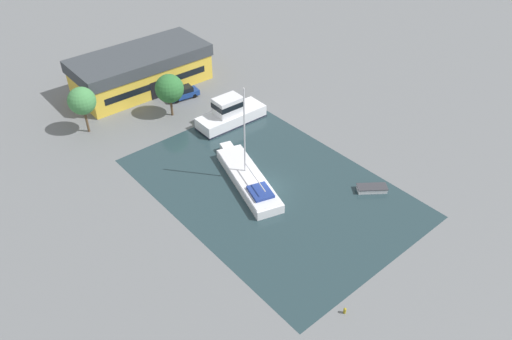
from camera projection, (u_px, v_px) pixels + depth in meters
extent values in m
plane|color=slate|center=(270.00, 187.00, 54.84)|extent=(440.00, 440.00, 0.00)
cube|color=#23383D|center=(270.00, 187.00, 54.84)|extent=(21.24, 31.01, 0.01)
cube|color=gold|center=(142.00, 75.00, 72.19)|extent=(18.87, 8.82, 3.70)
cube|color=#383D42|center=(140.00, 58.00, 70.56)|extent=(19.43, 9.08, 1.67)
cube|color=black|center=(158.00, 89.00, 69.90)|extent=(2.25, 0.09, 2.59)
cube|color=black|center=(157.00, 85.00, 69.46)|extent=(15.94, 0.26, 0.92)
cylinder|color=brown|center=(172.00, 107.00, 66.17)|extent=(0.31, 0.31, 2.56)
sphere|color=#2D6B33|center=(169.00, 89.00, 64.54)|extent=(3.75, 3.75, 3.75)
cylinder|color=brown|center=(87.00, 121.00, 62.77)|extent=(0.30, 0.30, 3.16)
sphere|color=#428447|center=(82.00, 101.00, 61.03)|extent=(3.44, 3.44, 3.44)
cube|color=navy|center=(183.00, 94.00, 70.21)|extent=(4.64, 2.40, 0.73)
cube|color=black|center=(184.00, 89.00, 69.88)|extent=(2.50, 1.90, 0.63)
cube|color=black|center=(176.00, 92.00, 69.39)|extent=(0.23, 1.46, 0.50)
cylinder|color=black|center=(177.00, 101.00, 69.28)|extent=(0.62, 0.28, 0.60)
cylinder|color=black|center=(172.00, 96.00, 70.37)|extent=(0.62, 0.28, 0.60)
cylinder|color=black|center=(195.00, 96.00, 70.47)|extent=(0.62, 0.28, 0.60)
cylinder|color=black|center=(189.00, 91.00, 71.55)|extent=(0.62, 0.28, 0.60)
cube|color=white|center=(248.00, 180.00, 55.03)|extent=(6.41, 12.35, 1.06)
cube|color=white|center=(227.00, 148.00, 59.82)|extent=(1.66, 1.55, 1.06)
cube|color=silver|center=(248.00, 175.00, 54.68)|extent=(6.15, 11.86, 0.08)
cylinder|color=silver|center=(244.00, 132.00, 52.19)|extent=(0.16, 0.16, 10.27)
cylinder|color=silver|center=(255.00, 177.00, 52.68)|extent=(1.68, 5.19, 0.12)
cube|color=navy|center=(260.00, 192.00, 52.17)|extent=(2.81, 3.14, 0.30)
cube|color=white|center=(231.00, 117.00, 64.92)|extent=(9.31, 3.55, 1.61)
cube|color=black|center=(231.00, 122.00, 65.32)|extent=(9.40, 3.62, 0.18)
cube|color=silver|center=(228.00, 106.00, 63.53)|extent=(3.57, 2.47, 2.21)
cube|color=black|center=(228.00, 104.00, 63.40)|extent=(3.64, 2.54, 0.71)
cube|color=silver|center=(372.00, 189.00, 54.19)|extent=(3.27, 2.92, 0.50)
cube|color=#333338|center=(372.00, 187.00, 54.01)|extent=(3.41, 3.06, 0.08)
cylinder|color=olive|center=(345.00, 311.00, 41.55)|extent=(0.23, 0.23, 0.40)
sphere|color=olive|center=(345.00, 309.00, 41.39)|extent=(0.26, 0.26, 0.26)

